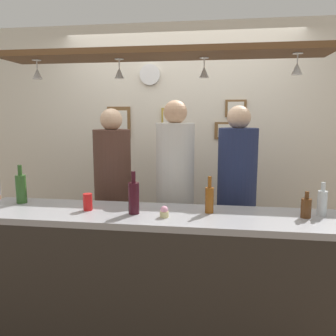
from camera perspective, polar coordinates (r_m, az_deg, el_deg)
ground_plane at (r=3.11m, az=-0.29°, el=-22.78°), size 8.00×8.00×0.00m
back_wall at (r=3.75m, az=2.19°, el=3.80°), size 4.40×0.06×2.60m
bar_counter at (r=2.37m, az=-2.16°, el=-15.68°), size 2.70×0.55×0.95m
overhead_glass_rack at (r=2.38m, az=-1.45°, el=18.67°), size 2.20×0.36×0.04m
hanging_wineglass_far_left at (r=2.64m, az=-21.16°, el=14.70°), size 0.07×0.07×0.13m
hanging_wineglass_left at (r=2.45m, az=-8.20°, el=15.67°), size 0.07×0.07×0.13m
hanging_wineglass_center_left at (r=2.39m, az=6.09°, el=15.88°), size 0.07×0.07×0.13m
hanging_wineglass_center at (r=2.35m, az=20.92°, el=15.48°), size 0.07×0.07×0.13m
person_left_brown_shirt at (r=3.17m, az=-9.28°, el=-2.35°), size 0.34×0.34×1.69m
person_middle_white_patterned_shirt at (r=3.04m, az=1.21°, el=-1.85°), size 0.34×0.34×1.76m
person_right_navy_shirt at (r=3.03m, az=11.53°, el=-2.66°), size 0.34×0.34×1.72m
bottle_wine_dark_red at (r=2.37m, az=-5.80°, el=-4.90°), size 0.08×0.08×0.30m
bottle_champagne_green at (r=2.88m, az=-23.53°, el=-3.11°), size 0.08×0.08×0.30m
bottle_soda_clear at (r=2.55m, az=24.55°, el=-5.26°), size 0.06×0.06×0.23m
bottle_beer_brown_stubby at (r=2.46m, az=22.25°, el=-6.17°), size 0.07×0.07×0.18m
bottle_beer_amber_tall at (r=2.40m, az=7.00°, el=-5.19°), size 0.06×0.06×0.26m
drink_can at (r=2.52m, az=-13.38°, el=-5.58°), size 0.07×0.07×0.12m
cupcake at (r=2.29m, az=-0.64°, el=-7.42°), size 0.06×0.06×0.08m
picture_frame_upper_small at (r=3.68m, az=11.35°, el=9.83°), size 0.22×0.02×0.18m
picture_frame_crest at (r=3.71m, az=0.28°, el=8.09°), size 0.18×0.02×0.26m
picture_frame_lower_pair at (r=3.68m, az=10.19°, el=6.22°), size 0.30×0.02×0.18m
picture_frame_caricature at (r=3.83m, az=-8.28°, el=7.65°), size 0.26×0.02×0.34m
wall_clock at (r=3.76m, az=-3.08°, el=15.45°), size 0.22×0.03×0.22m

